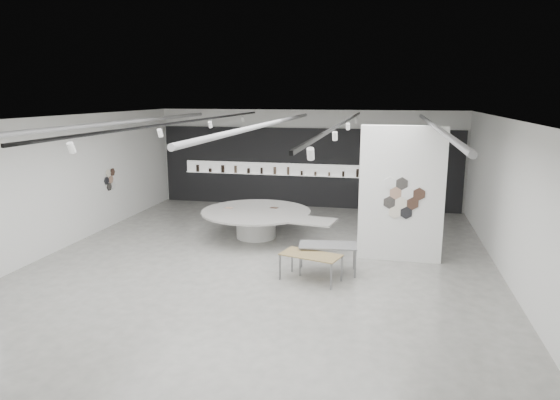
% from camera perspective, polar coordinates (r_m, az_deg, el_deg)
% --- Properties ---
extents(room, '(12.02, 14.02, 3.82)m').
position_cam_1_polar(room, '(12.93, -2.30, 1.68)').
color(room, '#98968F').
rests_on(room, ground).
extents(back_wall_display, '(11.80, 0.27, 3.10)m').
position_cam_1_polar(back_wall_display, '(19.71, 2.86, 3.69)').
color(back_wall_display, black).
rests_on(back_wall_display, ground).
extents(partition_column, '(2.20, 0.38, 3.60)m').
position_cam_1_polar(partition_column, '(13.56, 13.68, 0.65)').
color(partition_column, white).
rests_on(partition_column, ground).
extents(display_island, '(4.56, 3.92, 0.87)m').
position_cam_1_polar(display_island, '(15.48, -2.54, -2.32)').
color(display_island, white).
rests_on(display_island, ground).
extents(sample_table_wood, '(1.55, 1.08, 0.66)m').
position_cam_1_polar(sample_table_wood, '(11.95, 3.54, -6.43)').
color(sample_table_wood, olive).
rests_on(sample_table_wood, ground).
extents(sample_table_stone, '(1.49, 0.87, 0.73)m').
position_cam_1_polar(sample_table_stone, '(12.51, 5.49, -5.36)').
color(sample_table_stone, slate).
rests_on(sample_table_stone, ground).
extents(kitchen_counter, '(1.58, 0.66, 1.23)m').
position_cam_1_polar(kitchen_counter, '(19.23, 13.30, -0.16)').
color(kitchen_counter, white).
rests_on(kitchen_counter, ground).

